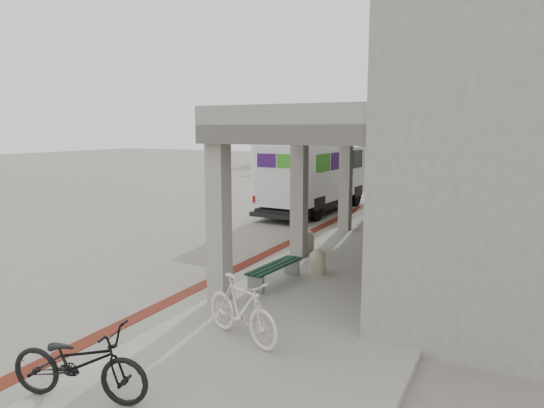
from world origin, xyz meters
The scene contains 14 objects.
ground centered at (0.00, 0.00, 0.00)m, with size 120.00×120.00×0.00m, color slate.
bike_lane_stripe centered at (1.00, 2.00, 0.01)m, with size 0.35×40.00×0.01m, color #571C11.
sidewalk centered at (4.00, 0.00, 0.06)m, with size 4.40×28.00×0.12m, color gray.
transit_building centered at (6.83, 4.50, 3.40)m, with size 7.60×17.00×7.00m.
distant_backdrop centered at (-2.84, 35.89, 2.70)m, with size 28.00×10.00×6.50m.
tree_left centered at (-5.00, 28.00, 3.18)m, with size 3.20×3.20×4.80m.
tree_mid centered at (2.00, 30.00, 3.18)m, with size 3.20×3.20×4.80m.
fedex_truck centered at (-0.53, 8.16, 1.65)m, with size 2.66×7.37×3.10m.
bench centered at (2.60, -1.99, 0.43)m, with size 0.58×1.87×0.43m.
bollard_near centered at (3.18, -0.81, 0.41)m, with size 0.39×0.39×0.59m.
bollard_far centered at (2.10, 1.08, 0.43)m, with size 0.41×0.41×0.62m.
utility_cabinet centered at (5.00, -0.03, 0.62)m, with size 0.45×0.60×1.00m, color gray.
bicycle_black centered at (2.50, -7.43, 0.62)m, with size 0.67×1.92×1.01m, color black.
bicycle_cream centered at (3.44, -4.92, 0.66)m, with size 0.50×1.79×1.07m, color silver.
Camera 1 is at (7.35, -11.52, 3.59)m, focal length 32.00 mm.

